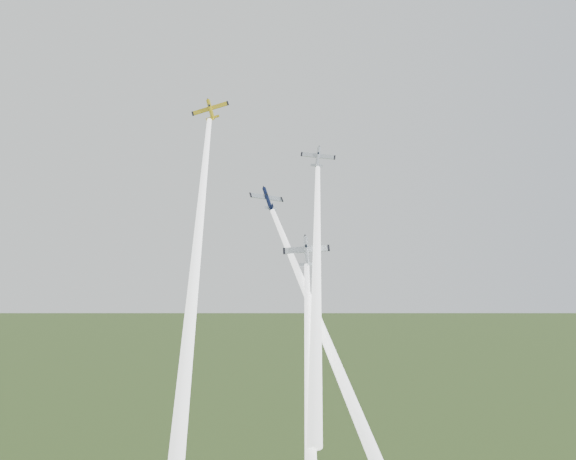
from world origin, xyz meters
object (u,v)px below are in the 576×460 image
object	(u,v)px
plane_navy	(267,199)
plane_silver_low	(307,251)
plane_yellow	(210,109)
plane_silver_right	(318,157)

from	to	relation	value
plane_navy	plane_silver_low	xyz separation A→B (m)	(6.56, -9.47, -10.40)
plane_yellow	plane_silver_right	xyz separation A→B (m)	(21.97, 2.68, -8.85)
plane_silver_right	plane_silver_low	xyz separation A→B (m)	(-4.16, -13.97, -19.37)
plane_navy	plane_yellow	bearing A→B (deg)	146.74
plane_silver_right	plane_silver_low	bearing A→B (deg)	-97.63
plane_yellow	plane_navy	bearing A→B (deg)	-4.18
plane_yellow	plane_silver_low	size ratio (longest dim) A/B	0.88
plane_navy	plane_silver_low	distance (m)	15.52
plane_navy	plane_silver_right	xyz separation A→B (m)	(10.71, 4.50, 8.97)
plane_yellow	plane_silver_low	xyz separation A→B (m)	(17.82, -11.29, -28.22)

